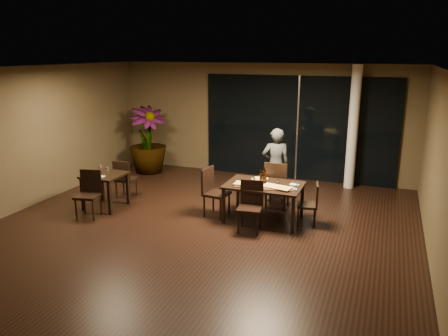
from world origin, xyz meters
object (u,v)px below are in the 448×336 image
Objects in this scene: chair_side_near at (89,191)px; bottle_b at (265,177)px; side_table at (105,180)px; bottle_a at (261,177)px; chair_main_far at (277,183)px; bottle_c at (264,175)px; chair_main_near at (251,203)px; chair_main_left at (213,189)px; chair_main_right at (311,202)px; chair_side_far at (124,177)px; main_table at (264,188)px; potted_plant at (148,140)px; diner at (276,165)px.

bottle_b is (3.41, 1.06, 0.37)m from chair_side_near.
side_table is 2.95× the size of bottle_a.
chair_main_far is 3.23× the size of bottle_c.
chair_main_far is at bearing 78.94° from bottle_c.
bottle_b is 0.93× the size of bottle_c.
chair_main_left is at bearing 147.47° from chair_main_near.
chair_side_far reaches higher than chair_main_right.
bottle_c is (0.07, 0.67, 0.38)m from chair_main_near.
main_table is 1.57× the size of chair_side_near.
bottle_c is at bearing 117.34° from bottle_b.
chair_main_near is 0.95× the size of chair_main_left.
main_table is at bearing 73.46° from chair_main_near.
potted_plant reaches higher than bottle_c.
chair_main_right is 2.79× the size of bottle_b.
chair_main_left is (-0.96, 0.46, 0.03)m from chair_main_near.
chair_side_near is 3.44m from potted_plant.
chair_side_far is 2.98× the size of bottle_b.
bottle_b is at bearing 72.24° from chair_main_near.
main_table is 1.43× the size of chair_main_far.
chair_side_near is at bearing 119.29° from chair_main_left.
chair_main_near is 0.52× the size of potted_plant.
chair_side_far is 3.46m from diner.
chair_main_far is 3.48× the size of bottle_b.
bottle_b is (0.11, 0.58, 0.37)m from chair_main_near.
potted_plant is (-4.07, 1.63, 0.33)m from chair_main_far.
chair_main_left is 1.11× the size of chair_side_far.
side_table is at bearing 106.95° from chair_main_left.
main_table is 4.97× the size of bottle_b.
chair_side_far is 0.94× the size of chair_side_near.
diner is (-0.07, 1.20, 0.16)m from main_table.
chair_main_near is 3.34m from chair_side_far.
chair_main_near is at bearing 162.61° from chair_side_far.
chair_main_left is at bearing -39.62° from potted_plant.
side_table is 0.44× the size of potted_plant.
bottle_c is (3.37, 0.60, 0.29)m from side_table.
bottle_c reaches higher than chair_main_near.
chair_side_far is at bearing 178.97° from bottle_c.
side_table is 0.76× the size of chair_main_far.
chair_side_far is at bearing -73.77° from potted_plant.
side_table is 0.95× the size of chair_main_right.
bottle_b is (0.09, -1.19, 0.06)m from diner.
chair_main_near is at bearing 80.68° from chair_main_far.
main_table is at bearing -24.44° from bottle_a.
diner reaches higher than chair_main_far.
main_table is at bearing 81.90° from chair_main_far.
chair_side_far is at bearing 177.23° from main_table.
potted_plant is at bearing -78.61° from chair_side_far.
chair_side_far is 0.49× the size of potted_plant.
chair_main_near is at bearing -36.61° from potted_plant.
bottle_c is at bearing 77.51° from chair_main_near.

